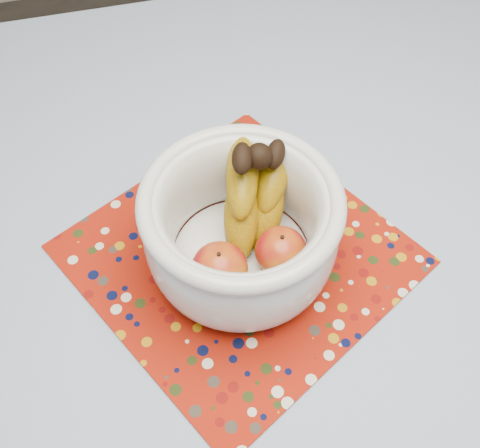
{
  "coord_description": "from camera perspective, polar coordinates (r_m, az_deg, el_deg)",
  "views": [
    {
      "loc": [
        -0.17,
        -0.39,
        1.43
      ],
      "look_at": [
        -0.07,
        0.01,
        0.85
      ],
      "focal_mm": 42.0,
      "sensor_mm": 36.0,
      "label": 1
    }
  ],
  "objects": [
    {
      "name": "table",
      "position": [
        0.86,
        4.47,
        -6.53
      ],
      "size": [
        1.2,
        1.2,
        0.75
      ],
      "color": "brown",
      "rests_on": "ground"
    },
    {
      "name": "tablecloth",
      "position": [
        0.79,
        4.84,
        -3.67
      ],
      "size": [
        1.32,
        1.32,
        0.01
      ],
      "primitive_type": "cube",
      "color": "#667AAA",
      "rests_on": "table"
    },
    {
      "name": "placemat",
      "position": [
        0.79,
        -0.09,
        -3.08
      ],
      "size": [
        0.54,
        0.54,
        0.0
      ],
      "primitive_type": "cube",
      "rotation": [
        0.0,
        0.0,
        0.49
      ],
      "color": "maroon",
      "rests_on": "tablecloth"
    },
    {
      "name": "fruit_bowl",
      "position": [
        0.71,
        0.65,
        0.31
      ],
      "size": [
        0.26,
        0.26,
        0.18
      ],
      "color": "silver",
      "rests_on": "placemat"
    }
  ]
}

